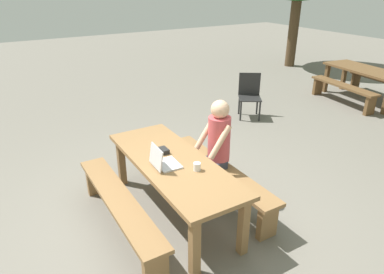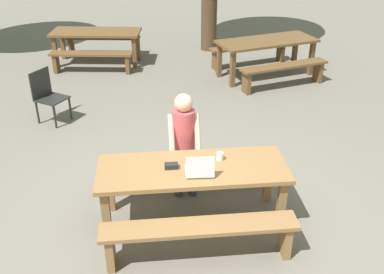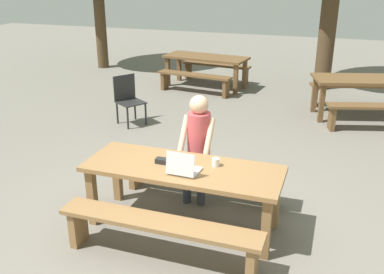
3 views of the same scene
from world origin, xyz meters
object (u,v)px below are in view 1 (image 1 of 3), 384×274
Objects in this scene: picnic_table_front at (173,168)px; plastic_chair at (250,94)px; person_seated at (217,143)px; picnic_table_mid at (366,74)px; laptop at (163,161)px; coffee_mug at (197,167)px; small_pouch at (164,150)px.

plastic_chair reaches higher than picnic_table_front.
person_seated is (-0.04, 0.64, 0.15)m from picnic_table_front.
plastic_chair is 0.43× the size of picnic_table_mid.
laptop is 0.16× the size of picnic_table_mid.
picnic_table_front is 6.71× the size of laptop.
picnic_table_mid is at bearing 108.24° from coffee_mug.
picnic_table_front is at bearing -65.54° from laptop.
person_seated is 1.50× the size of plastic_chair.
picnic_table_front is 23.80× the size of coffee_mug.
laptop is 0.34m from small_pouch.
laptop is 3.79m from plastic_chair.
person_seated is at bearing -66.18° from picnic_table_mid.
picnic_table_mid is (0.57, 2.95, 0.17)m from plastic_chair.
picnic_table_mid reaches higher than picnic_table_front.
small_pouch is 0.58m from coffee_mug.
plastic_chair reaches higher than small_pouch.
coffee_mug is 0.10× the size of plastic_chair.
laptop is at bearing -67.90° from picnic_table_front.
picnic_table_front is 0.23m from laptop.
laptop is 3.55× the size of coffee_mug.
coffee_mug reaches higher than picnic_table_front.
small_pouch is at bearing -168.12° from coffee_mug.
person_seated reaches higher than coffee_mug.
person_seated is 0.65× the size of picnic_table_mid.
person_seated is at bearing -80.39° from laptop.
person_seated is 3.11m from plastic_chair.
laptop reaches higher than picnic_table_front.
coffee_mug is 6.05m from picnic_table_mid.
laptop is (0.06, -0.15, 0.16)m from picnic_table_front.
coffee_mug is at bearing -131.79° from laptop.
picnic_table_mid is at bearing 102.74° from small_pouch.
person_seated reaches higher than picnic_table_mid.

